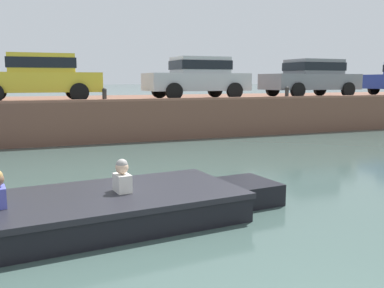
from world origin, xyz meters
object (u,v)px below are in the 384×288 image
car_left_inner_yellow (38,75)px  car_right_inner_grey (311,76)px  motorboat_passing (89,210)px  mooring_bollard_east (287,92)px  car_centre_silver (198,76)px  mooring_bollard_mid (104,94)px

car_left_inner_yellow → car_right_inner_grey: (10.80, 0.00, 0.00)m
motorboat_passing → mooring_bollard_east: bearing=43.3°
car_centre_silver → motorboat_passing: bearing=-120.2°
car_left_inner_yellow → mooring_bollard_east: 8.98m
car_left_inner_yellow → mooring_bollard_east: size_ratio=9.16×
car_centre_silver → mooring_bollard_east: car_centre_silver is taller
car_left_inner_yellow → car_right_inner_grey: size_ratio=1.00×
mooring_bollard_mid → mooring_bollard_east: (6.94, 0.00, 0.00)m
motorboat_passing → car_left_inner_yellow: 9.37m
car_right_inner_grey → mooring_bollard_mid: (-8.83, -1.08, -0.61)m
car_left_inner_yellow → mooring_bollard_east: bearing=-6.9°
motorboat_passing → car_centre_silver: size_ratio=1.53×
car_centre_silver → car_right_inner_grey: (5.15, 0.00, 0.00)m
car_right_inner_grey → mooring_bollard_east: (-1.90, -1.08, -0.61)m
car_left_inner_yellow → car_centre_silver: (5.65, 0.00, -0.00)m
motorboat_passing → car_left_inner_yellow: car_left_inner_yellow is taller
motorboat_passing → car_centre_silver: 10.77m
car_left_inner_yellow → car_right_inner_grey: bearing=0.0°
motorboat_passing → mooring_bollard_mid: 8.35m
motorboat_passing → car_left_inner_yellow: size_ratio=1.44×
car_right_inner_grey → mooring_bollard_east: size_ratio=9.17×
car_left_inner_yellow → car_centre_silver: bearing=0.0°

